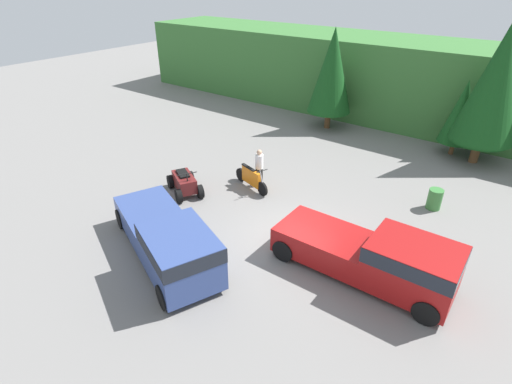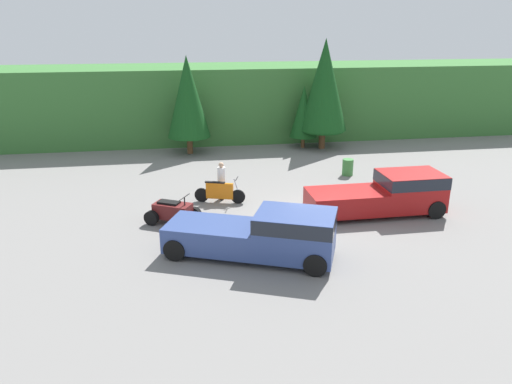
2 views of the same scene
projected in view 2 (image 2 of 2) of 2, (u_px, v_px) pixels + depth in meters
name	position (u px, v px, depth m)	size (l,w,h in m)	color
ground_plane	(313.00, 216.00, 21.21)	(80.00, 80.00, 0.00)	slate
hillside_backdrop	(254.00, 101.00, 35.34)	(44.00, 6.00, 4.94)	#387033
tree_left	(188.00, 97.00, 30.05)	(2.63, 2.63, 5.97)	brown
tree_mid_left	(304.00, 112.00, 31.87)	(1.76, 1.76, 4.01)	brown
tree_mid_right	(324.00, 90.00, 31.22)	(2.79, 2.79, 6.34)	brown
tree_right	(324.00, 85.00, 31.19)	(3.03, 3.03, 6.88)	brown
pickup_truck_red	(387.00, 193.00, 21.21)	(5.79, 2.11, 1.77)	maroon
pickup_truck_second	(265.00, 233.00, 17.20)	(6.18, 4.06, 1.77)	#334784
dirt_bike	(220.00, 192.00, 22.63)	(2.27, 0.92, 1.20)	black
quad_atv	(173.00, 212.00, 20.35)	(2.36, 2.01, 1.20)	black
rider_person	(221.00, 179.00, 22.89)	(0.42, 0.42, 1.78)	black
steel_barrel	(348.00, 167.00, 26.68)	(0.58, 0.58, 0.88)	#387A38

